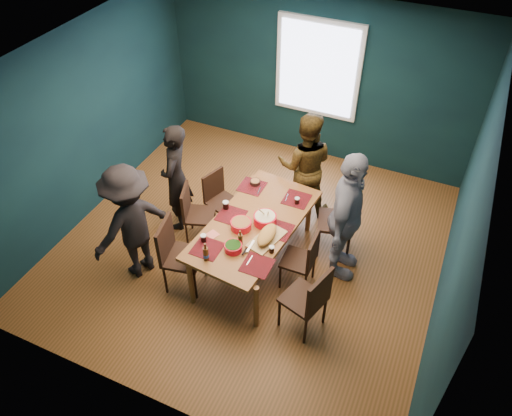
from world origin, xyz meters
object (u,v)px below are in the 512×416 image
Objects in this scene: person_far_left at (176,178)px; person_right at (346,218)px; bowl_herbs at (233,247)px; chair_left_near at (175,250)px; person_back at (305,165)px; bowl_salad at (241,224)px; person_near_left at (131,223)px; chair_left_mid at (193,210)px; chair_right_far at (344,217)px; cutting_board at (267,236)px; bowl_dumpling at (265,219)px; dining_table at (254,227)px; chair_right_mid at (305,258)px; chair_right_near at (310,298)px; chair_left_far at (218,195)px.

person_right is (2.37, 0.06, 0.11)m from person_far_left.
person_far_left is at bearing 146.88° from bowl_herbs.
person_right is at bearing 75.56° from person_far_left.
chair_left_near is at bearing 13.48° from person_far_left.
person_back is 1.48m from bowl_salad.
person_near_left is (-0.03, -1.01, 0.01)m from person_far_left.
chair_left_mid is 0.86× the size of chair_right_far.
chair_left_near is at bearing 116.24° from person_right.
person_right is at bearing 23.82° from bowl_salad.
chair_right_far is 0.62× the size of person_near_left.
person_far_left is 1.65m from cutting_board.
chair_left_mid is 1.69m from person_back.
bowl_salad is (0.64, 0.55, 0.21)m from chair_left_near.
bowl_salad is (-1.17, -0.52, -0.12)m from person_right.
person_near_left reaches higher than person_far_left.
chair_left_near is 3.50× the size of bowl_dumpling.
chair_left_near is 0.61× the size of person_near_left.
chair_left_near reaches higher than dining_table.
bowl_herbs is at bearing -104.61° from bowl_dumpling.
bowl_dumpling is at bearing 131.89° from cutting_board.
chair_left_mid is 1.01× the size of chair_right_mid.
person_near_left is at bearing -152.67° from bowl_dumpling.
person_back reaches higher than bowl_herbs.
person_right is 1.12× the size of person_near_left.
person_far_left reaches higher than chair_right_far.
chair_left_near is 1.17× the size of chair_right_mid.
person_far_left reaches higher than chair_right_near.
person_right is at bearing 18.18° from bowl_dumpling.
person_right is at bearing 51.10° from chair_right_mid.
dining_table is at bearing -15.92° from chair_left_far.
person_back is (1.00, 0.75, 0.32)m from chair_left_far.
bowl_dumpling is at bearing 64.28° from person_far_left.
dining_table is at bearing 32.14° from chair_left_near.
person_far_left is 2.37m from person_right.
person_far_left is at bearing 167.99° from chair_right_mid.
person_far_left is 0.88× the size of person_right.
person_back reaches higher than chair_right_far.
person_back is (-0.80, 1.99, 0.25)m from chair_right_near.
person_near_left is (-0.38, -0.82, 0.32)m from chair_left_mid.
chair_left_near is 1.75m from chair_right_near.
person_back is (0.20, 1.30, 0.14)m from dining_table.
chair_left_far is at bearing 20.20° from person_back.
bowl_salad is at bearing 136.07° from person_near_left.
bowl_herbs is 0.33× the size of cutting_board.
chair_right_mid is 3.32× the size of bowl_salad.
chair_left_near is 4.75× the size of bowl_herbs.
person_back reaches higher than chair_left_near.
chair_left_near reaches higher than chair_right_near.
person_far_left is at bearing 87.21° from person_right.
chair_left_near is at bearing -139.34° from bowl_salad.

